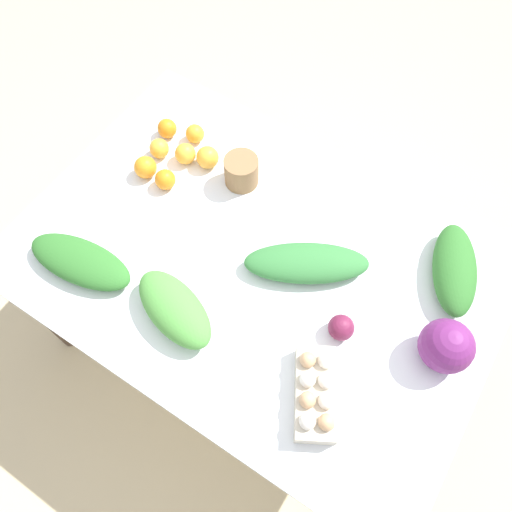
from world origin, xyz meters
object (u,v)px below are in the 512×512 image
object	(u,v)px
orange_1	(195,134)
orange_2	(167,128)
orange_6	(145,167)
greens_bunch_beet_tops	(80,262)
greens_bunch_kale	(454,269)
greens_bunch_chard	(307,263)
greens_bunch_scallion	(174,309)
cabbage_purple	(446,346)
paper_bag	(241,171)
orange_3	(165,180)
beet_root	(341,328)
orange_4	(159,148)
egg_carton	(316,393)
orange_5	(208,157)
orange_0	(185,154)

from	to	relation	value
orange_1	orange_2	bearing A→B (deg)	19.37
orange_6	greens_bunch_beet_tops	bearing A→B (deg)	98.10
greens_bunch_kale	greens_bunch_chard	bearing A→B (deg)	29.28
greens_bunch_scallion	greens_bunch_chard	world-z (taller)	greens_bunch_scallion
cabbage_purple	orange_6	size ratio (longest dim) A/B	1.98
orange_2	greens_bunch_kale	bearing A→B (deg)	-179.21
cabbage_purple	paper_bag	world-z (taller)	cabbage_purple
orange_3	beet_root	bearing A→B (deg)	168.84
greens_bunch_beet_tops	orange_6	size ratio (longest dim) A/B	4.55
orange_3	paper_bag	bearing A→B (deg)	-142.89
beet_root	orange_3	bearing A→B (deg)	-11.16
orange_2	beet_root	bearing A→B (deg)	159.36
orange_2	orange_4	distance (m)	0.09
egg_carton	greens_bunch_kale	bearing A→B (deg)	133.05
orange_1	orange_5	xyz separation A→B (m)	(-0.10, 0.07, 0.01)
cabbage_purple	orange_3	world-z (taller)	cabbage_purple
beet_root	orange_1	bearing A→B (deg)	-25.08
orange_5	orange_6	world-z (taller)	same
orange_4	orange_5	world-z (taller)	orange_5
egg_carton	orange_1	bearing A→B (deg)	-154.35
cabbage_purple	paper_bag	xyz separation A→B (m)	(0.80, -0.21, -0.02)
egg_carton	greens_bunch_beet_tops	bearing A→B (deg)	-116.52
egg_carton	paper_bag	world-z (taller)	paper_bag
orange_1	orange_6	size ratio (longest dim) A/B	0.87
orange_5	greens_bunch_kale	bearing A→B (deg)	-176.95
egg_carton	orange_6	world-z (taller)	egg_carton
cabbage_purple	orange_5	world-z (taller)	cabbage_purple
cabbage_purple	paper_bag	bearing A→B (deg)	-14.53
orange_1	orange_0	bearing A→B (deg)	106.01
cabbage_purple	greens_bunch_beet_tops	xyz separation A→B (m)	(1.03, 0.33, -0.04)
greens_bunch_kale	egg_carton	bearing A→B (deg)	72.42
greens_bunch_kale	orange_3	world-z (taller)	greens_bunch_kale
greens_bunch_scallion	orange_2	world-z (taller)	greens_bunch_scallion
orange_0	orange_2	xyz separation A→B (m)	(0.12, -0.06, -0.00)
orange_1	orange_2	world-z (taller)	orange_2
orange_2	orange_5	world-z (taller)	orange_5
paper_bag	greens_bunch_beet_tops	size ratio (longest dim) A/B	0.33
egg_carton	orange_3	distance (m)	0.84
greens_bunch_chard	greens_bunch_beet_tops	size ratio (longest dim) A/B	1.10
orange_1	orange_6	xyz separation A→B (m)	(0.05, 0.21, 0.01)
greens_bunch_chard	greens_bunch_kale	bearing A→B (deg)	-150.72
orange_0	greens_bunch_beet_tops	bearing A→B (deg)	87.41
greens_bunch_scallion	orange_0	xyz separation A→B (m)	(0.32, -0.48, -0.01)
greens_bunch_scallion	greens_bunch_chard	distance (m)	0.42
orange_0	orange_4	distance (m)	0.10
egg_carton	orange_2	world-z (taller)	egg_carton
orange_1	greens_bunch_scallion	bearing A→B (deg)	120.90
beet_root	orange_0	world-z (taller)	beet_root
greens_bunch_scallion	beet_root	xyz separation A→B (m)	(-0.43, -0.21, -0.01)
greens_bunch_chard	orange_4	xyz separation A→B (m)	(0.65, -0.11, -0.00)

